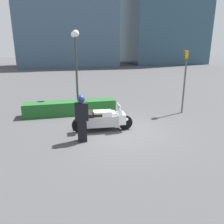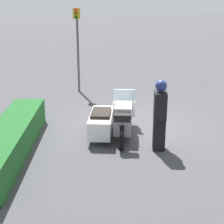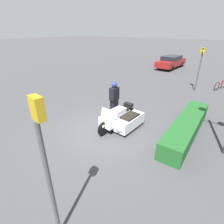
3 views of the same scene
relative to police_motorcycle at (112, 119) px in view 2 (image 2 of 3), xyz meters
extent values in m
plane|color=#424244|center=(0.65, -0.61, -0.46)|extent=(160.00, 160.00, 0.00)
cylinder|color=black|center=(0.93, -0.38, -0.15)|extent=(0.64, 0.15, 0.63)
cylinder|color=black|center=(-1.05, -0.23, -0.15)|extent=(0.64, 0.15, 0.63)
cylinder|color=black|center=(-0.20, 0.31, -0.22)|extent=(0.50, 0.14, 0.49)
cube|color=#B7B7BC|center=(-0.06, -0.31, -0.02)|extent=(1.44, 0.58, 0.45)
cube|color=white|center=(-0.06, -0.31, 0.31)|extent=(0.80, 0.51, 0.24)
cube|color=black|center=(-0.38, -0.28, 0.29)|extent=(0.59, 0.50, 0.12)
cube|color=white|center=(0.73, -0.37, 0.07)|extent=(0.37, 0.67, 0.44)
cube|color=silver|center=(0.68, -0.36, 0.49)|extent=(0.16, 0.63, 0.40)
sphere|color=white|center=(0.98, -0.39, 0.00)|extent=(0.18, 0.18, 0.18)
cube|color=white|center=(-0.14, 0.31, -0.07)|extent=(1.62, 0.72, 0.50)
sphere|color=white|center=(0.53, 0.25, -0.04)|extent=(0.47, 0.47, 0.47)
cube|color=black|center=(-0.14, 0.31, 0.22)|extent=(0.91, 0.58, 0.09)
cube|color=black|center=(-0.93, -0.24, 0.36)|extent=(0.27, 0.45, 0.18)
cube|color=black|center=(-1.04, -1.17, -0.04)|extent=(0.37, 0.33, 0.84)
cube|color=black|center=(-1.04, -1.17, 0.71)|extent=(0.51, 0.34, 0.67)
sphere|color=tan|center=(-1.04, -1.17, 1.16)|extent=(0.23, 0.23, 0.23)
sphere|color=navy|center=(-1.04, -1.17, 1.20)|extent=(0.29, 0.29, 0.29)
cube|color=#1E5623|center=(-1.24, 2.54, -0.11)|extent=(4.82, 0.89, 0.71)
cylinder|color=#4C4C4C|center=(4.74, 1.29, 1.00)|extent=(0.09, 0.09, 2.93)
cube|color=#B79319|center=(4.68, 1.30, 2.66)|extent=(0.18, 0.28, 0.40)
sphere|color=red|center=(4.62, 1.31, 2.79)|extent=(0.11, 0.11, 0.11)
sphere|color=#462D06|center=(4.62, 1.31, 2.66)|extent=(0.11, 0.11, 0.11)
sphere|color=#07350F|center=(4.62, 1.31, 2.53)|extent=(0.11, 0.11, 0.11)
camera|label=1|loc=(-1.84, -8.98, 3.00)|focal=35.00mm
camera|label=2|loc=(-9.07, 0.15, 3.21)|focal=55.00mm
camera|label=3|loc=(6.03, 3.66, 3.78)|focal=28.00mm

